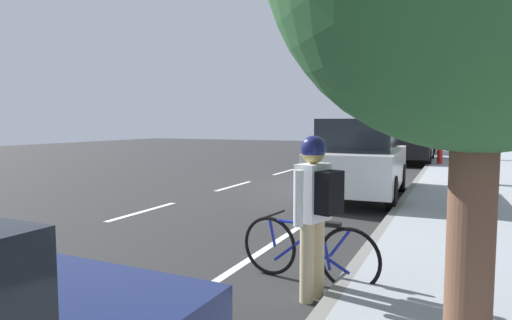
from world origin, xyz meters
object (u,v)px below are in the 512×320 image
object	(u,v)px
parked_sedan_grey_far	(417,142)
bicycle_at_curb	(308,250)
cyclist_with_backpack	(315,200)
parked_pickup_black_mid	(410,144)
street_tree_far_end	(465,66)
street_tree_corner	(462,89)
street_tree_mid_block	(469,25)
parked_suv_white_second	(361,157)
fire_hydrant	(440,154)

from	to	relation	value
parked_sedan_grey_far	bicycle_at_curb	xyz separation A→B (m)	(0.63, -23.05, -0.36)
cyclist_with_backpack	parked_pickup_black_mid	bearing A→B (deg)	92.26
parked_pickup_black_mid	street_tree_far_end	bearing A→B (deg)	-74.51
street_tree_corner	parked_pickup_black_mid	bearing A→B (deg)	-138.45
street_tree_mid_block	street_tree_far_end	bearing A→B (deg)	90.00
parked_sedan_grey_far	cyclist_with_backpack	bearing A→B (deg)	-87.93
parked_pickup_black_mid	street_tree_corner	world-z (taller)	street_tree_corner
street_tree_mid_block	street_tree_far_end	distance (m)	5.04
bicycle_at_curb	parked_sedan_grey_far	bearing A→B (deg)	91.55
parked_pickup_black_mid	street_tree_corner	size ratio (longest dim) A/B	1.10
parked_suv_white_second	parked_sedan_grey_far	bearing A→B (deg)	89.97
parked_suv_white_second	bicycle_at_curb	world-z (taller)	parked_suv_white_second
parked_sedan_grey_far	street_tree_far_end	xyz separation A→B (m)	(2.31, -13.71, 2.79)
parked_suv_white_second	fire_hydrant	distance (m)	9.44
street_tree_mid_block	parked_pickup_black_mid	bearing A→B (deg)	99.56
parked_sedan_grey_far	street_tree_far_end	bearing A→B (deg)	-80.43
cyclist_with_backpack	bicycle_at_curb	bearing A→B (deg)	115.96
street_tree_corner	street_tree_far_end	bearing A→B (deg)	-90.00
cyclist_with_backpack	street_tree_mid_block	xyz separation A→B (m)	(1.46, 4.77, 2.63)
cyclist_with_backpack	street_tree_far_end	size ratio (longest dim) A/B	0.35
parked_sedan_grey_far	street_tree_far_end	size ratio (longest dim) A/B	0.89
cyclist_with_backpack	street_tree_far_end	xyz separation A→B (m)	(1.46, 9.80, 2.46)
street_tree_mid_block	parked_suv_white_second	bearing A→B (deg)	139.62
parked_suv_white_second	fire_hydrant	world-z (taller)	parked_suv_white_second
bicycle_at_curb	street_tree_mid_block	xyz separation A→B (m)	(1.69, 4.31, 3.32)
bicycle_at_curb	street_tree_mid_block	world-z (taller)	street_tree_mid_block
street_tree_far_end	fire_hydrant	distance (m)	6.96
parked_suv_white_second	street_tree_corner	bearing A→B (deg)	79.69
fire_hydrant	street_tree_far_end	bearing A→B (deg)	-82.77
parked_suv_white_second	parked_sedan_grey_far	size ratio (longest dim) A/B	1.08
parked_pickup_black_mid	fire_hydrant	bearing A→B (deg)	-48.48
bicycle_at_curb	fire_hydrant	distance (m)	15.62
parked_pickup_black_mid	street_tree_mid_block	bearing A→B (deg)	-80.44
parked_pickup_black_mid	street_tree_far_end	size ratio (longest dim) A/B	1.07
parked_suv_white_second	street_tree_mid_block	world-z (taller)	street_tree_mid_block
street_tree_mid_block	street_tree_corner	distance (m)	14.74
parked_suv_white_second	street_tree_mid_block	bearing A→B (deg)	-40.38
parked_pickup_black_mid	cyclist_with_backpack	world-z (taller)	parked_pickup_black_mid
parked_suv_white_second	cyclist_with_backpack	world-z (taller)	parked_suv_white_second
street_tree_mid_block	street_tree_corner	world-z (taller)	street_tree_corner
parked_suv_white_second	street_tree_corner	xyz separation A→B (m)	(2.32, 12.76, 2.53)
street_tree_corner	fire_hydrant	distance (m)	4.64
parked_pickup_black_mid	street_tree_far_end	distance (m)	8.50
street_tree_far_end	fire_hydrant	size ratio (longest dim) A/B	5.93
parked_pickup_black_mid	street_tree_far_end	xyz separation A→B (m)	(2.16, -7.79, 2.64)
parked_pickup_black_mid	cyclist_with_backpack	xyz separation A→B (m)	(0.70, -17.59, 0.18)
parked_sedan_grey_far	bicycle_at_curb	bearing A→B (deg)	-88.45
cyclist_with_backpack	street_tree_corner	xyz separation A→B (m)	(1.46, 19.51, 2.48)
street_tree_mid_block	street_tree_far_end	world-z (taller)	street_tree_far_end
parked_suv_white_second	cyclist_with_backpack	bearing A→B (deg)	-82.75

